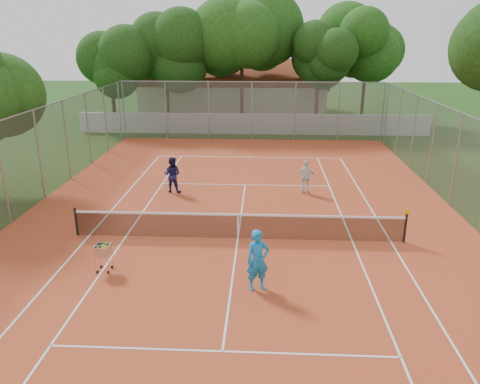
{
  "coord_description": "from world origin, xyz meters",
  "views": [
    {
      "loc": [
        0.89,
        -15.53,
        7.06
      ],
      "look_at": [
        0.0,
        1.5,
        1.3
      ],
      "focal_mm": 35.0,
      "sensor_mm": 36.0,
      "label": 1
    }
  ],
  "objects_px": {
    "player_far_left": "(172,175)",
    "ball_hopper": "(104,257)",
    "clubhouse": "(234,89)",
    "player_near": "(258,260)",
    "tennis_net": "(238,226)",
    "player_far_right": "(306,177)"
  },
  "relations": [
    {
      "from": "clubhouse",
      "to": "ball_hopper",
      "type": "xyz_separation_m",
      "value": [
        -2.03,
        -31.67,
        -1.7
      ]
    },
    {
      "from": "clubhouse",
      "to": "player_far_left",
      "type": "distance_m",
      "value": 23.91
    },
    {
      "from": "tennis_net",
      "to": "ball_hopper",
      "type": "distance_m",
      "value": 4.83
    },
    {
      "from": "clubhouse",
      "to": "player_near",
      "type": "height_order",
      "value": "clubhouse"
    },
    {
      "from": "player_far_right",
      "to": "tennis_net",
      "type": "bearing_deg",
      "value": 70.08
    },
    {
      "from": "tennis_net",
      "to": "player_near",
      "type": "distance_m",
      "value": 3.61
    },
    {
      "from": "clubhouse",
      "to": "player_far_left",
      "type": "relative_size",
      "value": 9.74
    },
    {
      "from": "tennis_net",
      "to": "clubhouse",
      "type": "relative_size",
      "value": 0.72
    },
    {
      "from": "player_far_left",
      "to": "clubhouse",
      "type": "bearing_deg",
      "value": -85.97
    },
    {
      "from": "tennis_net",
      "to": "player_far_right",
      "type": "xyz_separation_m",
      "value": [
        2.86,
        5.35,
        0.29
      ]
    },
    {
      "from": "player_near",
      "to": "ball_hopper",
      "type": "xyz_separation_m",
      "value": [
        -4.8,
        0.84,
        -0.44
      ]
    },
    {
      "from": "player_far_right",
      "to": "ball_hopper",
      "type": "bearing_deg",
      "value": 57.54
    },
    {
      "from": "tennis_net",
      "to": "player_far_right",
      "type": "distance_m",
      "value": 6.08
    },
    {
      "from": "player_near",
      "to": "clubhouse",
      "type": "bearing_deg",
      "value": 77.03
    },
    {
      "from": "player_near",
      "to": "player_far_left",
      "type": "distance_m",
      "value": 9.59
    },
    {
      "from": "player_near",
      "to": "tennis_net",
      "type": "bearing_deg",
      "value": 84.52
    },
    {
      "from": "tennis_net",
      "to": "player_far_left",
      "type": "bearing_deg",
      "value": 123.03
    },
    {
      "from": "player_far_left",
      "to": "ball_hopper",
      "type": "relative_size",
      "value": 1.75
    },
    {
      "from": "clubhouse",
      "to": "ball_hopper",
      "type": "height_order",
      "value": "clubhouse"
    },
    {
      "from": "tennis_net",
      "to": "clubhouse",
      "type": "xyz_separation_m",
      "value": [
        -2.0,
        29.0,
        1.69
      ]
    },
    {
      "from": "player_far_left",
      "to": "ball_hopper",
      "type": "height_order",
      "value": "player_far_left"
    },
    {
      "from": "tennis_net",
      "to": "ball_hopper",
      "type": "xyz_separation_m",
      "value": [
        -4.03,
        -2.67,
        -0.01
      ]
    }
  ]
}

